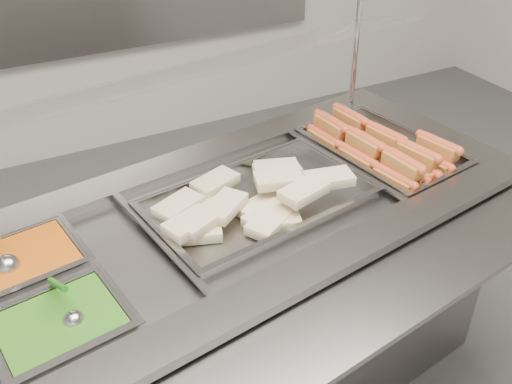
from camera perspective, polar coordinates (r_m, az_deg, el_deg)
name	(u,v)px	position (r m, az deg, el deg)	size (l,w,h in m)	color
steam_counter	(245,307)	(1.84, -1.14, -11.40)	(1.76, 0.98, 0.80)	slate
tray_rail	(358,310)	(1.35, 10.14, -11.50)	(1.61, 0.56, 0.05)	gray
sneeze_guard	(200,72)	(1.57, -5.61, 11.89)	(1.48, 0.48, 0.39)	silver
pan_hotdogs	(381,156)	(1.92, 12.36, 3.57)	(0.37, 0.53, 0.09)	gray
pan_wraps	(259,204)	(1.62, 0.25, -1.18)	(0.65, 0.44, 0.06)	gray
pan_beans	(24,269)	(1.53, -22.17, -7.16)	(0.30, 0.25, 0.09)	gray
pan_peas	(62,333)	(1.34, -18.83, -13.19)	(0.30, 0.25, 0.09)	gray
hotdogs_in_buns	(378,147)	(1.88, 12.14, 4.42)	(0.31, 0.48, 0.10)	#A46922
tortilla_wraps	(244,202)	(1.56, -1.17, -0.99)	(0.56, 0.36, 0.09)	beige
ladle	(7,265)	(1.49, -23.65, -6.66)	(0.06, 0.18, 0.12)	#ADACB1
serving_spoon	(71,314)	(1.31, -18.02, -11.55)	(0.05, 0.16, 0.12)	#ADACB1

